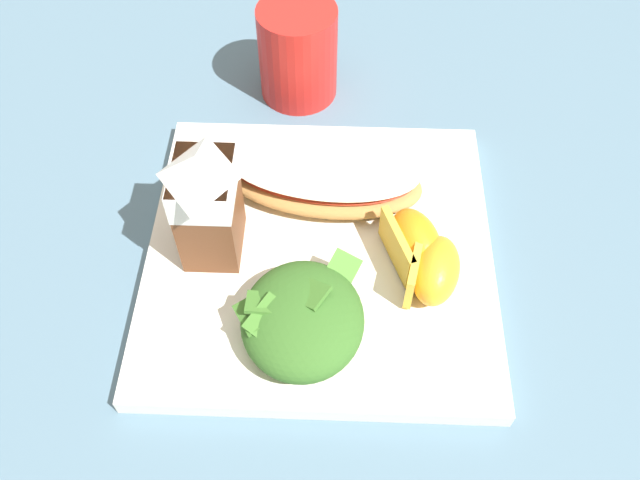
# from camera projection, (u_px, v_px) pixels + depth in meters

# --- Properties ---
(ground) EXTENTS (3.00, 3.00, 0.00)m
(ground) POSITION_uv_depth(u_px,v_px,m) (320.00, 258.00, 0.56)
(ground) COLOR slate
(white_plate) EXTENTS (0.28, 0.28, 0.02)m
(white_plate) POSITION_uv_depth(u_px,v_px,m) (320.00, 253.00, 0.55)
(white_plate) COLOR white
(white_plate) RESTS_ON ground
(cheesy_pizza_bread) EXTENTS (0.10, 0.18, 0.04)m
(cheesy_pizza_bread) POSITION_uv_depth(u_px,v_px,m) (320.00, 177.00, 0.57)
(cheesy_pizza_bread) COLOR #B77F42
(cheesy_pizza_bread) RESTS_ON white_plate
(green_salad_pile) EXTENTS (0.11, 0.10, 0.04)m
(green_salad_pile) POSITION_uv_depth(u_px,v_px,m) (302.00, 319.00, 0.48)
(green_salad_pile) COLOR #336023
(green_salad_pile) RESTS_ON white_plate
(milk_carton) EXTENTS (0.06, 0.05, 0.11)m
(milk_carton) POSITION_uv_depth(u_px,v_px,m) (205.00, 203.00, 0.50)
(milk_carton) COLOR brown
(milk_carton) RESTS_ON white_plate
(orange_wedge_front) EXTENTS (0.07, 0.05, 0.04)m
(orange_wedge_front) POSITION_uv_depth(u_px,v_px,m) (433.00, 270.00, 0.51)
(orange_wedge_front) COLOR orange
(orange_wedge_front) RESTS_ON white_plate
(orange_wedge_middle) EXTENTS (0.07, 0.06, 0.04)m
(orange_wedge_middle) POSITION_uv_depth(u_px,v_px,m) (413.00, 242.00, 0.53)
(orange_wedge_middle) COLOR orange
(orange_wedge_middle) RESTS_ON white_plate
(drinking_red_cup) EXTENTS (0.08, 0.08, 0.09)m
(drinking_red_cup) POSITION_uv_depth(u_px,v_px,m) (298.00, 53.00, 0.64)
(drinking_red_cup) COLOR red
(drinking_red_cup) RESTS_ON ground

